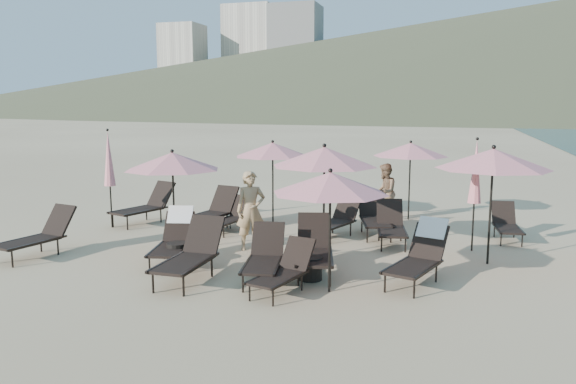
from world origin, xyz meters
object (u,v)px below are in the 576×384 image
(lounger_2, at_px, (191,254))
(umbrella_open_5, at_px, (330,183))
(lounger_13, at_px, (336,219))
(umbrella_closed_0, at_px, (476,172))
(umbrella_open_4, at_px, (411,150))
(side_table_0, at_px, (177,254))
(lounger_7, at_px, (212,211))
(lounger_8, at_px, (232,216))
(lounger_0, at_px, (38,235))
(umbrella_open_3, at_px, (273,150))
(lounger_11, at_px, (506,223))
(lounger_9, at_px, (374,216))
(beachgoer_b, at_px, (385,192))
(lounger_4, at_px, (314,248))
(lounger_6, at_px, (145,205))
(umbrella_open_2, at_px, (493,159))
(lounger_10, at_px, (391,225))
(lounger_5, at_px, (420,254))
(lounger_12, at_px, (264,256))
(beachgoer_a, at_px, (251,210))
(side_table_1, at_px, (310,268))
(umbrella_closed_1, at_px, (109,159))
(umbrella_open_1, at_px, (324,157))
(umbrella_open_0, at_px, (172,161))
(lounger_3, at_px, (284,270))
(lounger_1, at_px, (174,238))

(lounger_2, relative_size, umbrella_open_5, 0.86)
(lounger_13, distance_m, umbrella_closed_0, 3.46)
(umbrella_open_4, bearing_deg, side_table_0, -124.60)
(lounger_7, relative_size, lounger_8, 1.23)
(lounger_0, bearing_deg, umbrella_open_4, 52.70)
(lounger_2, bearing_deg, umbrella_open_3, 91.89)
(lounger_7, bearing_deg, lounger_11, 19.42)
(side_table_0, bearing_deg, umbrella_open_5, -12.74)
(umbrella_open_5, bearing_deg, umbrella_open_3, 117.58)
(lounger_2, bearing_deg, lounger_0, 171.84)
(lounger_7, xyz_separation_m, umbrella_closed_0, (6.45, -0.37, 1.26))
(lounger_9, height_order, lounger_11, lounger_9)
(lounger_7, height_order, beachgoer_b, beachgoer_b)
(lounger_11, relative_size, umbrella_closed_0, 0.60)
(lounger_4, bearing_deg, beachgoer_b, 68.93)
(lounger_6, bearing_deg, umbrella_closed_0, 14.17)
(lounger_9, relative_size, umbrella_open_2, 0.78)
(lounger_6, distance_m, lounger_10, 6.72)
(lounger_8, height_order, umbrella_open_2, umbrella_open_2)
(lounger_5, distance_m, side_table_0, 4.79)
(side_table_0, bearing_deg, lounger_2, -49.05)
(lounger_0, distance_m, lounger_13, 6.78)
(lounger_12, distance_m, beachgoer_a, 2.28)
(lounger_9, relative_size, lounger_11, 1.25)
(lounger_0, relative_size, side_table_0, 4.10)
(lounger_11, xyz_separation_m, umbrella_open_2, (-0.53, -2.35, 1.75))
(lounger_7, distance_m, umbrella_open_5, 5.83)
(lounger_11, relative_size, side_table_0, 3.35)
(lounger_8, xyz_separation_m, side_table_1, (2.92, -3.32, -0.18))
(lounger_7, bearing_deg, umbrella_closed_1, -155.70)
(umbrella_open_4, xyz_separation_m, beachgoer_a, (-3.11, -4.37, -1.09))
(lounger_11, bearing_deg, side_table_0, -153.13)
(lounger_7, bearing_deg, umbrella_open_1, -15.15)
(lounger_9, relative_size, side_table_0, 4.17)
(lounger_10, distance_m, side_table_0, 4.97)
(lounger_0, bearing_deg, umbrella_open_2, 25.15)
(umbrella_open_5, relative_size, umbrella_closed_1, 0.83)
(umbrella_closed_1, relative_size, side_table_0, 5.76)
(umbrella_closed_0, bearing_deg, lounger_11, 59.04)
(side_table_1, bearing_deg, umbrella_open_0, 161.36)
(lounger_2, bearing_deg, beachgoer_a, 83.20)
(lounger_7, bearing_deg, lounger_3, -40.55)
(umbrella_open_0, xyz_separation_m, umbrella_open_4, (4.68, 4.99, -0.02))
(lounger_3, distance_m, lounger_11, 6.56)
(umbrella_open_4, distance_m, beachgoer_b, 1.37)
(umbrella_open_1, bearing_deg, umbrella_open_2, 5.92)
(lounger_12, xyz_separation_m, umbrella_open_1, (0.68, 1.92, 1.69))
(lounger_10, distance_m, umbrella_open_5, 4.09)
(lounger_1, bearing_deg, side_table_0, -62.45)
(umbrella_open_4, bearing_deg, umbrella_open_5, -96.76)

